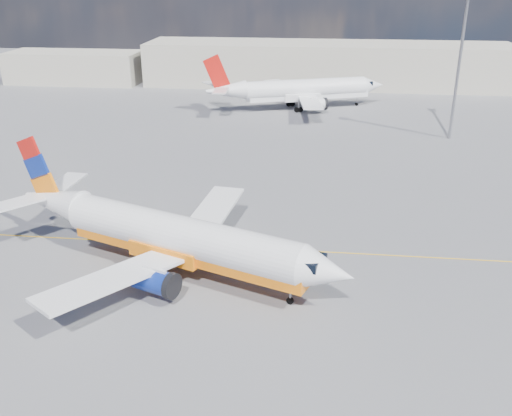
# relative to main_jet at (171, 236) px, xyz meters

# --- Properties ---
(ground) EXTENTS (240.00, 240.00, 0.00)m
(ground) POSITION_rel_main_jet_xyz_m (6.43, 1.54, -2.98)
(ground) COLOR slate
(ground) RESTS_ON ground
(taxi_line) EXTENTS (70.00, 0.15, 0.01)m
(taxi_line) POSITION_rel_main_jet_xyz_m (6.43, 4.54, -2.97)
(taxi_line) COLOR yellow
(taxi_line) RESTS_ON ground
(terminal_main) EXTENTS (70.00, 14.00, 8.00)m
(terminal_main) POSITION_rel_main_jet_xyz_m (11.43, 76.54, 1.02)
(terminal_main) COLOR #B9B19F
(terminal_main) RESTS_ON ground
(terminal_annex) EXTENTS (26.00, 10.00, 6.00)m
(terminal_annex) POSITION_rel_main_jet_xyz_m (-38.57, 73.54, 0.02)
(terminal_annex) COLOR #B9B19F
(terminal_annex) RESTS_ON ground
(main_jet) EXTENTS (29.23, 22.10, 8.94)m
(main_jet) POSITION_rel_main_jet_xyz_m (0.00, 0.00, 0.00)
(main_jet) COLOR white
(main_jet) RESTS_ON ground
(second_jet) EXTENTS (30.09, 22.77, 9.18)m
(second_jet) POSITION_rel_main_jet_xyz_m (7.09, 55.20, 0.08)
(second_jet) COLOR white
(second_jet) RESTS_ON ground
(traffic_cone) EXTENTS (0.40, 0.40, 0.56)m
(traffic_cone) POSITION_rel_main_jet_xyz_m (8.44, 4.98, -2.71)
(traffic_cone) COLOR white
(traffic_cone) RESTS_ON ground
(floodlight_mast) EXTENTS (1.36, 1.36, 18.60)m
(floodlight_mast) POSITION_rel_main_jet_xyz_m (28.04, 40.16, 8.17)
(floodlight_mast) COLOR gray
(floodlight_mast) RESTS_ON ground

